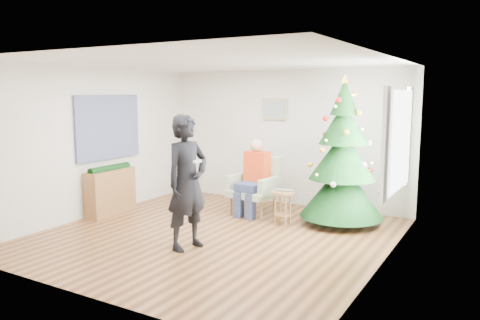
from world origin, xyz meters
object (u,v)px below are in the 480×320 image
Objects in this scene: armchair at (255,193)px; christmas_tree at (343,158)px; stool at (283,207)px; console at (111,192)px; standing_man at (187,182)px.

christmas_tree is at bearing 11.74° from armchair.
stool is 0.56× the size of console.
armchair reaches higher than console.
christmas_tree is 4.12m from console.
stool is 0.30× the size of standing_man.
standing_man is (-0.65, -1.75, 0.65)m from stool.
standing_man reaches higher than armchair.
armchair is at bearing 151.98° from stool.
armchair reaches higher than stool.
standing_man is at bearing -110.23° from stool.
standing_man is at bearing -80.92° from armchair.
armchair is (-1.55, -0.13, -0.73)m from christmas_tree.
christmas_tree is 1.31× the size of standing_man.
armchair is at bearing 28.80° from console.
standing_man is (-1.47, -2.27, -0.17)m from christmas_tree.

